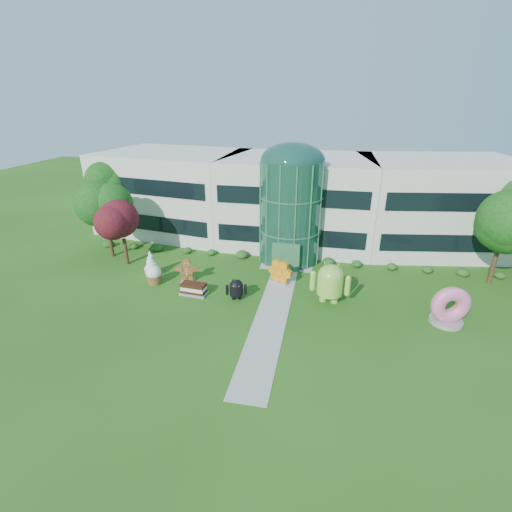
% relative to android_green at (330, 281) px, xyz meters
% --- Properties ---
extents(ground, '(140.00, 140.00, 0.00)m').
position_rel_android_green_xyz_m(ground, '(-4.15, -4.00, -1.88)').
color(ground, '#215114').
rests_on(ground, ground).
extents(building, '(46.00, 15.00, 9.30)m').
position_rel_android_green_xyz_m(building, '(-4.15, 14.00, 2.77)').
color(building, beige).
rests_on(building, ground).
extents(atrium, '(6.00, 6.00, 9.80)m').
position_rel_android_green_xyz_m(atrium, '(-4.15, 8.00, 3.02)').
color(atrium, '#194738').
rests_on(atrium, ground).
extents(walkway, '(2.40, 20.00, 0.04)m').
position_rel_android_green_xyz_m(walkway, '(-4.15, -2.00, -1.86)').
color(walkway, '#9E9E93').
rests_on(walkway, ground).
extents(tree_red, '(4.00, 4.00, 6.00)m').
position_rel_android_green_xyz_m(tree_red, '(-19.65, 3.50, 1.12)').
color(tree_red, '#3F0C14').
rests_on(tree_red, ground).
extents(trees_backdrop, '(52.00, 8.00, 8.40)m').
position_rel_android_green_xyz_m(trees_backdrop, '(-4.15, 9.00, 2.32)').
color(trees_backdrop, '#114010').
rests_on(trees_backdrop, ground).
extents(android_green, '(3.55, 2.57, 3.76)m').
position_rel_android_green_xyz_m(android_green, '(0.00, 0.00, 0.00)').
color(android_green, '#8CC23E').
rests_on(android_green, ground).
extents(android_black, '(2.04, 1.62, 2.03)m').
position_rel_android_green_xyz_m(android_black, '(-7.38, -1.10, -0.87)').
color(android_black, black).
rests_on(android_black, ground).
extents(donut, '(3.10, 1.98, 2.98)m').
position_rel_android_green_xyz_m(donut, '(8.47, -1.40, -0.39)').
color(donut, '#D35089').
rests_on(donut, ground).
extents(gingerbread, '(2.50, 1.33, 2.19)m').
position_rel_android_green_xyz_m(gingerbread, '(-12.42, 1.07, -0.78)').
color(gingerbread, brown).
rests_on(gingerbread, ground).
extents(ice_cream_sandwich, '(2.32, 1.30, 0.99)m').
position_rel_android_green_xyz_m(ice_cream_sandwich, '(-11.06, -1.03, -1.38)').
color(ice_cream_sandwich, black).
rests_on(ice_cream_sandwich, ground).
extents(honeycomb, '(2.65, 1.86, 1.97)m').
position_rel_android_green_xyz_m(honeycomb, '(-4.31, 2.52, -0.89)').
color(honeycomb, orange).
rests_on(honeycomb, ground).
extents(froyo, '(1.70, 1.70, 2.42)m').
position_rel_android_green_xyz_m(froyo, '(-16.10, 1.58, -0.67)').
color(froyo, white).
rests_on(froyo, ground).
extents(cupcake, '(1.78, 1.78, 1.71)m').
position_rel_android_green_xyz_m(cupcake, '(-15.13, 0.12, -1.02)').
color(cupcake, white).
rests_on(cupcake, ground).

